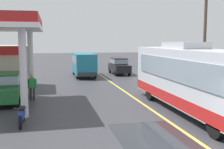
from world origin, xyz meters
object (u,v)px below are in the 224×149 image
object	(u,v)px
minibus_opposing_lane	(84,62)
car_trailing_behind_bus	(119,65)
pedestrian_near_pump	(32,86)
motorcycle_parked_forecourt	(22,115)
car_at_pump	(7,86)
coach_bus_main	(193,80)

from	to	relation	value
minibus_opposing_lane	car_trailing_behind_bus	bearing A→B (deg)	13.70
pedestrian_near_pump	motorcycle_parked_forecourt	bearing A→B (deg)	-91.57
pedestrian_near_pump	car_trailing_behind_bus	size ratio (longest dim) A/B	0.40
minibus_opposing_lane	car_trailing_behind_bus	xyz separation A→B (m)	(4.13, 1.01, -0.46)
car_at_pump	minibus_opposing_lane	bearing A→B (deg)	62.58
pedestrian_near_pump	coach_bus_main	bearing A→B (deg)	-29.92
car_at_pump	minibus_opposing_lane	xyz separation A→B (m)	(6.03, 11.62, 0.46)
coach_bus_main	motorcycle_parked_forecourt	bearing A→B (deg)	-177.06
coach_bus_main	minibus_opposing_lane	bearing A→B (deg)	103.41
coach_bus_main	car_trailing_behind_bus	bearing A→B (deg)	89.09
pedestrian_near_pump	car_trailing_behind_bus	distance (m)	15.09
car_at_pump	motorcycle_parked_forecourt	size ratio (longest dim) A/B	2.33
car_at_pump	car_trailing_behind_bus	distance (m)	16.20
car_at_pump	motorcycle_parked_forecourt	world-z (taller)	car_at_pump
coach_bus_main	car_trailing_behind_bus	size ratio (longest dim) A/B	2.63
minibus_opposing_lane	car_trailing_behind_bus	distance (m)	4.27
pedestrian_near_pump	car_trailing_behind_bus	bearing A→B (deg)	54.76
coach_bus_main	pedestrian_near_pump	distance (m)	9.76
car_at_pump	car_trailing_behind_bus	xyz separation A→B (m)	(10.16, 12.63, 0.00)
motorcycle_parked_forecourt	car_trailing_behind_bus	bearing A→B (deg)	63.32
coach_bus_main	car_at_pump	size ratio (longest dim) A/B	2.63
coach_bus_main	car_trailing_behind_bus	distance (m)	17.20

